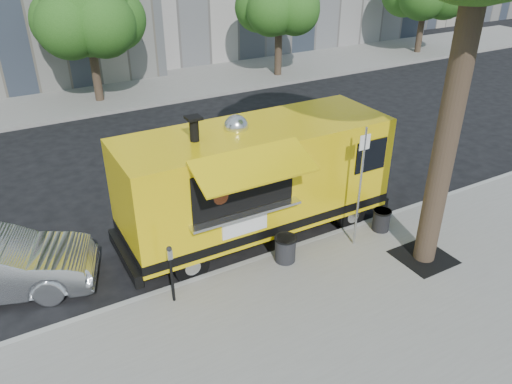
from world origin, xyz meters
TOP-DOWN VIEW (x-y plane):
  - ground at (0.00, 0.00)m, footprint 120.00×120.00m
  - sidewalk at (0.00, -4.00)m, footprint 60.00×6.00m
  - curb at (0.00, -0.93)m, footprint 60.00×0.14m
  - far_sidewalk at (0.00, 13.50)m, footprint 60.00×5.00m
  - tree_well at (2.60, -2.80)m, footprint 1.20×1.20m
  - far_tree_b at (-1.00, 12.70)m, footprint 3.60×3.60m
  - far_tree_c at (8.00, 12.40)m, footprint 3.24×3.24m
  - sign_post at (1.55, -1.55)m, footprint 0.28×0.06m
  - parking_meter at (-3.00, -1.35)m, footprint 0.11×0.11m
  - food_truck at (-0.22, 0.17)m, footprint 6.88×3.18m
  - trash_bin_left at (2.54, -1.39)m, footprint 0.46×0.46m
  - trash_bin_right at (-0.26, -1.30)m, footprint 0.52×0.52m

SIDE VIEW (x-z plane):
  - ground at x=0.00m, z-range 0.00..0.00m
  - sidewalk at x=0.00m, z-range 0.00..0.15m
  - curb at x=0.00m, z-range -0.01..0.15m
  - far_sidewalk at x=0.00m, z-range 0.00..0.15m
  - tree_well at x=2.60m, z-range 0.14..0.17m
  - trash_bin_left at x=2.54m, z-range 0.17..0.72m
  - trash_bin_right at x=-0.26m, z-range 0.17..0.79m
  - parking_meter at x=-3.00m, z-range 0.31..1.65m
  - food_truck at x=-0.22m, z-range -0.10..3.29m
  - sign_post at x=1.55m, z-range 0.35..3.35m
  - far_tree_c at x=8.00m, z-range 1.11..6.32m
  - far_tree_b at x=-1.00m, z-range 1.08..6.58m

